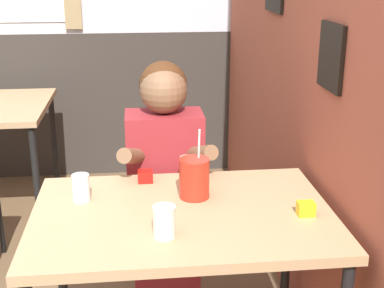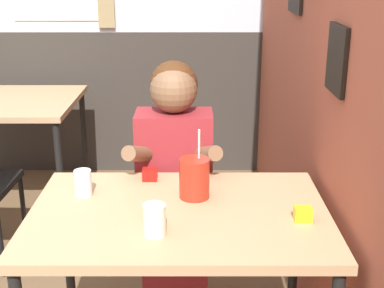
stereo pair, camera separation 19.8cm
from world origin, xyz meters
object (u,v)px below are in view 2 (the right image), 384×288
Objects in this scene: cocktail_pitcher at (194,178)px; background_table at (13,111)px; person_seated at (174,184)px; main_table at (178,228)px.

background_table is at bearing 127.82° from cocktail_pitcher.
person_seated reaches higher than cocktail_pitcher.
main_table is 3.94× the size of cocktail_pitcher.
main_table is 0.20m from cocktail_pitcher.
cocktail_pitcher is (1.17, -1.51, 0.15)m from background_table.
main_table is at bearing -115.24° from cocktail_pitcher.
background_table is at bearing 124.43° from main_table.
cocktail_pitcher is (0.06, 0.12, 0.15)m from main_table.
background_table is 0.70× the size of person_seated.
background_table is 1.91m from cocktail_pitcher.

